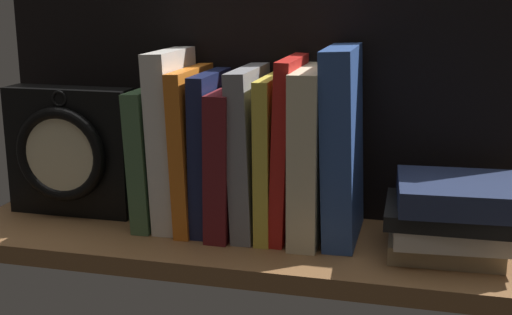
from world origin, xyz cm
name	(u,v)px	position (x,y,z in cm)	size (l,w,h in cm)	color
ground_plane	(246,243)	(0.00, 0.00, -1.25)	(80.14, 23.73, 2.50)	brown
back_panel	(266,98)	(0.00, 11.26, 17.21)	(80.14, 1.20, 34.42)	black
book_green_romantic	(154,156)	(-14.33, 2.70, 9.68)	(2.61, 13.48, 19.37)	#476B44
book_white_catcher	(174,139)	(-11.15, 2.70, 12.32)	(3.15, 12.94, 24.63)	silver
book_orange_pandolfini	(194,148)	(-8.22, 2.70, 11.12)	(2.11, 14.52, 22.24)	orange
book_navy_bierce	(211,151)	(-5.77, 2.70, 10.88)	(2.21, 13.26, 21.76)	#192147
book_maroon_dawkins	(231,159)	(-2.82, 2.70, 9.86)	(3.08, 15.78, 19.73)	maroon
book_gray_chess	(254,151)	(0.40, 2.70, 11.26)	(2.76, 14.53, 22.52)	gray
book_yellow_seinlanguage	(273,155)	(3.07, 2.70, 10.80)	(1.98, 14.55, 21.59)	gold
book_red_requiem	(289,147)	(5.31, 2.70, 12.03)	(1.90, 14.02, 24.05)	red
book_cream_twain	(312,153)	(8.41, 2.70, 11.37)	(3.71, 15.93, 22.73)	beige
book_blue_modern	(343,145)	(12.53, 2.70, 12.78)	(3.93, 14.26, 25.56)	#2D4C8E
framed_clock	(69,152)	(-27.57, 2.63, 9.48)	(18.86, 5.95, 18.86)	black
book_stack_side	(456,216)	(27.29, -0.84, 5.31)	(17.81, 14.53, 9.84)	#9E8966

